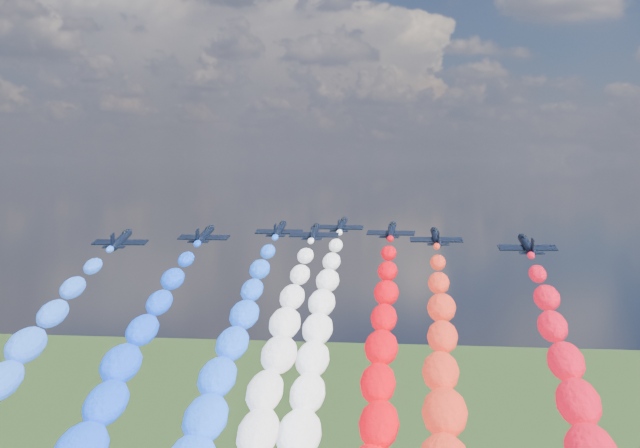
# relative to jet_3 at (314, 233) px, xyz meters

# --- Properties ---
(jet_0) EXTENTS (9.32, 12.43, 4.93)m
(jet_0) POSITION_rel_jet_3_xyz_m (-29.75, -16.99, 0.00)
(jet_0) COLOR black
(jet_1) EXTENTS (9.11, 12.29, 4.93)m
(jet_1) POSITION_rel_jet_3_xyz_m (-18.37, -7.02, 0.00)
(jet_1) COLOR black
(jet_2) EXTENTS (9.05, 12.24, 4.93)m
(jet_2) POSITION_rel_jet_3_xyz_m (-7.27, 5.50, 0.00)
(jet_2) COLOR black
(trail_2) EXTENTS (6.79, 98.90, 45.57)m
(trail_2) POSITION_rel_jet_3_xyz_m (-7.27, -45.43, -20.41)
(trail_2) COLOR #1A5BFF
(jet_3) EXTENTS (8.92, 12.15, 4.93)m
(jet_3) POSITION_rel_jet_3_xyz_m (0.00, 0.00, 0.00)
(jet_3) COLOR black
(trail_3) EXTENTS (6.79, 98.90, 45.57)m
(trail_3) POSITION_rel_jet_3_xyz_m (-0.00, -50.93, -20.41)
(trail_3) COLOR white
(jet_4) EXTENTS (9.39, 12.48, 4.93)m
(jet_4) POSITION_rel_jet_3_xyz_m (3.39, 17.06, 0.00)
(jet_4) COLOR black
(trail_4) EXTENTS (6.79, 98.90, 45.57)m
(trail_4) POSITION_rel_jet_3_xyz_m (3.39, -33.86, -20.41)
(trail_4) COLOR white
(jet_5) EXTENTS (9.49, 12.55, 4.93)m
(jet_5) POSITION_rel_jet_3_xyz_m (13.61, 5.41, 0.00)
(jet_5) COLOR black
(trail_5) EXTENTS (6.79, 98.90, 45.57)m
(trail_5) POSITION_rel_jet_3_xyz_m (13.61, -45.52, -20.41)
(trail_5) COLOR red
(jet_6) EXTENTS (9.54, 12.59, 4.93)m
(jet_6) POSITION_rel_jet_3_xyz_m (21.53, -6.59, 0.00)
(jet_6) COLOR black
(jet_7) EXTENTS (9.54, 12.59, 4.93)m
(jet_7) POSITION_rel_jet_3_xyz_m (35.02, -17.84, 0.00)
(jet_7) COLOR black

